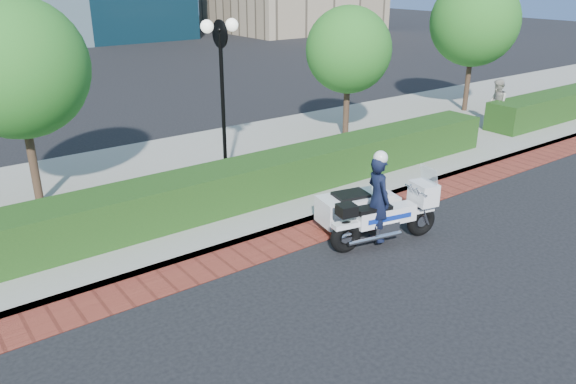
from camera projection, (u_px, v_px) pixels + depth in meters
ground at (319, 273)px, 10.86m from camera, size 120.00×120.00×0.00m
brick_strip at (275, 245)px, 11.98m from camera, size 60.00×1.00×0.01m
sidewalk at (180, 182)px, 15.32m from camera, size 60.00×8.00×0.15m
hedge_main at (224, 188)px, 13.31m from camera, size 18.00×1.20×1.00m
hedge_far at (574, 101)px, 22.16m from camera, size 10.00×1.20×1.00m
lamppost at (222, 76)px, 14.21m from camera, size 1.02×0.70×4.21m
tree_b at (16, 68)px, 12.52m from camera, size 3.20×3.20×4.89m
tree_c at (349, 50)px, 18.19m from camera, size 2.80×2.80×4.30m
tree_d at (475, 22)px, 21.58m from camera, size 3.40×3.40×5.16m
police_motorcycle at (372, 207)px, 12.07m from camera, size 2.59×2.10×2.11m
pedestrian at (496, 103)px, 20.11m from camera, size 1.06×1.05×1.72m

